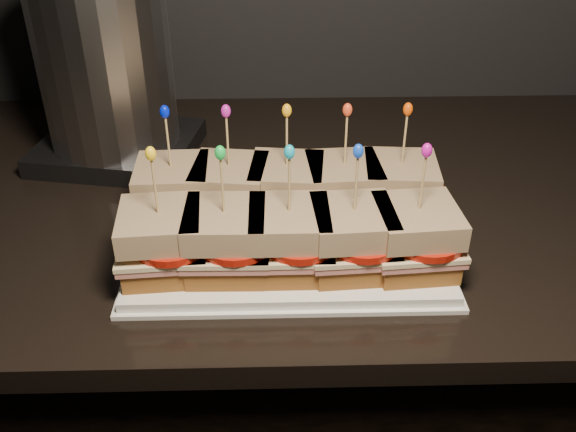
{
  "coord_description": "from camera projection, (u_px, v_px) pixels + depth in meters",
  "views": [
    {
      "loc": [
        0.52,
        0.81,
        1.43
      ],
      "look_at": [
        0.54,
        1.48,
        0.99
      ],
      "focal_mm": 40.0,
      "sensor_mm": 36.0,
      "label": 1
    }
  ],
  "objects": [
    {
      "name": "sandwich_2_pick",
      "position": [
        287.0,
        144.0,
        0.81
      ],
      "size": [
        0.0,
        0.0,
        0.09
      ],
      "primitive_type": "cylinder",
      "color": "tan",
      "rests_on": "sandwich_2_bread_top"
    },
    {
      "name": "sandwich_0_pick",
      "position": [
        168.0,
        145.0,
        0.8
      ],
      "size": [
        0.0,
        0.0,
        0.09
      ],
      "primitive_type": "cylinder",
      "color": "tan",
      "rests_on": "sandwich_0_bread_top"
    },
    {
      "name": "platter",
      "position": [
        288.0,
        246.0,
        0.82
      ],
      "size": [
        0.39,
        0.24,
        0.02
      ],
      "primitive_type": "cube",
      "color": "white",
      "rests_on": "granite_slab"
    },
    {
      "name": "sandwich_4_cheese",
      "position": [
        399.0,
        192.0,
        0.85
      ],
      "size": [
        0.11,
        0.11,
        0.01
      ],
      "primitive_type": "cube",
      "rotation": [
        0.0,
        0.0,
        -0.08
      ],
      "color": "beige",
      "rests_on": "sandwich_4_ham"
    },
    {
      "name": "sandwich_5_bread_top",
      "position": [
        160.0,
        224.0,
        0.74
      ],
      "size": [
        0.1,
        0.1,
        0.03
      ],
      "primitive_type": "cube",
      "rotation": [
        0.0,
        0.0,
        0.08
      ],
      "color": "#5C3114",
      "rests_on": "sandwich_5_tomato"
    },
    {
      "name": "sandwich_9_frill",
      "position": [
        427.0,
        150.0,
        0.69
      ],
      "size": [
        0.01,
        0.01,
        0.02
      ],
      "primitive_type": "ellipsoid",
      "color": "#C31097",
      "rests_on": "sandwich_9_pick"
    },
    {
      "name": "sandwich_5_pick",
      "position": [
        155.0,
        190.0,
        0.71
      ],
      "size": [
        0.0,
        0.0,
        0.09
      ],
      "primitive_type": "cylinder",
      "color": "tan",
      "rests_on": "sandwich_5_bread_top"
    },
    {
      "name": "sandwich_1_bread_bot",
      "position": [
        231.0,
        210.0,
        0.86
      ],
      "size": [
        0.1,
        0.1,
        0.03
      ],
      "primitive_type": "cube",
      "rotation": [
        0.0,
        0.0,
        -0.13
      ],
      "color": "#5E3612",
      "rests_on": "platter"
    },
    {
      "name": "sandwich_2_frill",
      "position": [
        287.0,
        110.0,
        0.78
      ],
      "size": [
        0.01,
        0.01,
        0.02
      ],
      "primitive_type": "ellipsoid",
      "color": "#F3A313",
      "rests_on": "sandwich_2_pick"
    },
    {
      "name": "sandwich_1_tomato",
      "position": [
        239.0,
        192.0,
        0.84
      ],
      "size": [
        0.09,
        0.09,
        0.01
      ],
      "primitive_type": "cylinder",
      "color": "#B4190B",
      "rests_on": "sandwich_1_cheese"
    },
    {
      "name": "sandwich_0_bread_top",
      "position": [
        172.0,
        177.0,
        0.83
      ],
      "size": [
        0.1,
        0.1,
        0.03
      ],
      "primitive_type": "cube",
      "rotation": [
        0.0,
        0.0,
        0.03
      ],
      "color": "#5C3114",
      "rests_on": "sandwich_0_tomato"
    },
    {
      "name": "sandwich_8_ham",
      "position": [
        352.0,
        246.0,
        0.76
      ],
      "size": [
        0.11,
        0.1,
        0.01
      ],
      "primitive_type": "cube",
      "rotation": [
        0.0,
        0.0,
        0.07
      ],
      "color": "#CD6A5D",
      "rests_on": "sandwich_8_bread_bot"
    },
    {
      "name": "sandwich_9_pick",
      "position": [
        422.0,
        186.0,
        0.72
      ],
      "size": [
        0.0,
        0.0,
        0.09
      ],
      "primitive_type": "cylinder",
      "color": "tan",
      "rests_on": "sandwich_9_bread_top"
    },
    {
      "name": "sandwich_4_tomato",
      "position": [
        409.0,
        189.0,
        0.84
      ],
      "size": [
        0.09,
        0.09,
        0.01
      ],
      "primitive_type": "cylinder",
      "color": "#B4190B",
      "rests_on": "sandwich_4_cheese"
    },
    {
      "name": "granite_slab",
      "position": [
        303.0,
        197.0,
        0.98
      ],
      "size": [
        2.5,
        0.73,
        0.03
      ],
      "primitive_type": "cube",
      "color": "black",
      "rests_on": "cabinet"
    },
    {
      "name": "sandwich_9_bread_bot",
      "position": [
        413.0,
        256.0,
        0.77
      ],
      "size": [
        0.1,
        0.1,
        0.03
      ],
      "primitive_type": "cube",
      "rotation": [
        0.0,
        0.0,
        0.08
      ],
      "color": "#5E3612",
      "rests_on": "platter"
    },
    {
      "name": "sandwich_6_bread_top",
      "position": [
        225.0,
        223.0,
        0.74
      ],
      "size": [
        0.09,
        0.09,
        0.03
      ],
      "primitive_type": "cube",
      "rotation": [
        0.0,
        0.0,
        -0.01
      ],
      "color": "#5C3114",
      "rests_on": "sandwich_6_tomato"
    },
    {
      "name": "sandwich_7_frill",
      "position": [
        289.0,
        152.0,
        0.69
      ],
      "size": [
        0.01,
        0.01,
        0.02
      ],
      "primitive_type": "ellipsoid",
      "color": "#139DB6",
      "rests_on": "sandwich_7_pick"
    },
    {
      "name": "sandwich_3_bread_bot",
      "position": [
        342.0,
        208.0,
        0.86
      ],
      "size": [
        0.1,
        0.1,
        0.03
      ],
      "primitive_type": "cube",
      "rotation": [
        0.0,
        0.0,
        0.07
      ],
      "color": "#5E3612",
      "rests_on": "platter"
    },
    {
      "name": "sandwich_5_frill",
      "position": [
        151.0,
        154.0,
        0.69
      ],
      "size": [
        0.01,
        0.01,
        0.02
      ],
      "primitive_type": "ellipsoid",
      "color": "yellow",
      "rests_on": "sandwich_5_pick"
    },
    {
      "name": "cabinet",
      "position": [
        300.0,
        407.0,
        1.23
      ],
      "size": [
        2.46,
        0.69,
        0.91
      ],
      "primitive_type": "cube",
      "color": "black",
      "rests_on": "ground"
    },
    {
      "name": "sandwich_7_ham",
      "position": [
        289.0,
        247.0,
        0.76
      ],
      "size": [
        0.1,
        0.1,
        0.01
      ],
      "primitive_type": "cube",
      "rotation": [
        0.0,
        0.0,
        0.0
      ],
      "color": "#CD6A5D",
      "rests_on": "sandwich_7_bread_bot"
    },
    {
      "name": "sandwich_0_cheese",
      "position": [
        174.0,
        195.0,
        0.84
      ],
      "size": [
        0.11,
        0.1,
        0.01
      ],
      "primitive_type": "cube",
      "rotation": [
        0.0,
        0.0,
        0.03
      ],
      "color": "beige",
      "rests_on": "sandwich_0_ham"
    },
    {
      "name": "sandwich_1_cheese",
      "position": [
        231.0,
        194.0,
        0.85
      ],
      "size": [
        0.11,
        0.11,
        0.01
      ],
      "primitive_type": "cube",
      "rotation": [
        0.0,
        0.0,
        -0.13
      ],
      "color": "beige",
      "rests_on": "sandwich_1_ham"
    },
    {
      "name": "sandwich_0_bread_bot",
      "position": [
        176.0,
        210.0,
        0.86
      ],
      "size": [
        0.09,
        0.09,
        0.03
      ],
      "primitive_type": "cube",
      "rotation": [
        0.0,
        0.0,
        0.03
      ],
      "color": "#5E3612",
      "rests_on": "platter"
    },
    {
      "name": "sandwich_9_ham",
      "position": [
        414.0,
        245.0,
        0.76
      ],
      "size": [
        0.11,
        0.1,
        0.01
      ],
      "primitive_type": "cube",
      "rotation": [
        0.0,
        0.0,
        0.08
      ],
      "color": "#CD6A5D",
      "rests_on": "sandwich_9_bread_bot"
    },
    {
      "name": "sandwich_8_frill",
      "position": [
        358.0,
        151.0,
        0.69
      ],
      "size": [
        0.01,
        0.01,
        0.02
      ],
      "primitive_type": "ellipsoid",
      "color": "blue",
      "rests_on": "sandwich_8_pick"
    },
    {
      "name": "sandwich_1_frill",
      "position": [
        226.0,
        111.0,
        0.78
      ],
      "size": [
        0.01,
        0.01,
        0.02
      ],
      "primitive_type": "ellipsoid",
      "color": "#C11A9F",
      "rests_on": "sandwich_1_pick"
    },
    {
      "name": "sandwich_3_bread_top",
      "position": [
        344.0,
        175.0,
        0.83
      ],
      "size": [
        0.1,
        0.1,
        0.03
      ],
      "primitive_type": "cube",
      "rotation": [
        0.0,
        0.0,
        0.07
      ],
      "color": "#5C3114",
      "rests_on": "sandwich_3_tomato"
    },
    {
      "name": "sandwich_1_pick",
      "position": [
        228.0,
        144.0,
        0.81
      ],
      "size": [
        0.0,
        0.0,
        0.09
      ],
      "primitive_type": "cylinder",
      "color": "tan",
      "rests_on": "sandwich_1_bread_top"
    },
    {
      "name": "sandwich_1_ham",
      "position": [
        231.0,
        199.0,
        0.85
      ],
      "size": [
        0.11,
        0.11,
        0.01
      ],
      "primitive_type": "cube",
      "rotation": [
        0.0,
        0.0,
        -0.13
      ],
      "color": "#CD6A5D",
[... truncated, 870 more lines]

